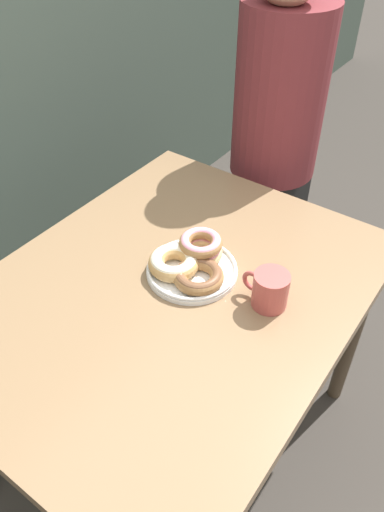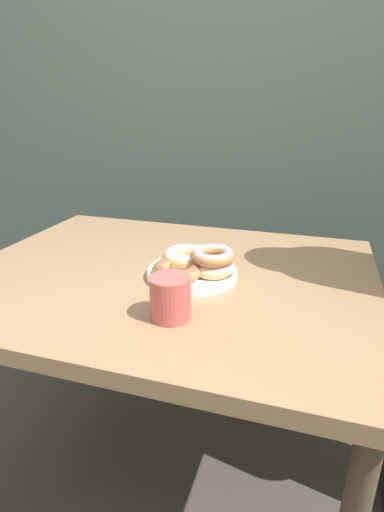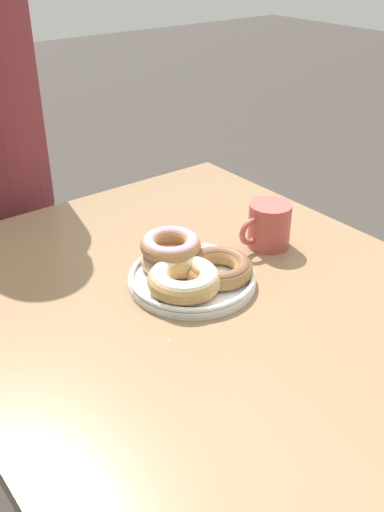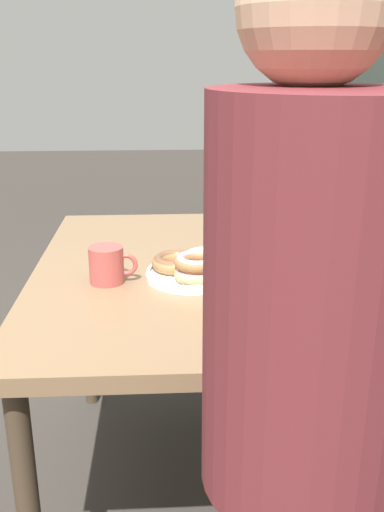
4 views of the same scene
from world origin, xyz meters
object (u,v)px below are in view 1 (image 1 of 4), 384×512
donut_plate (191,262)px  person_figure (275,147)px  coffee_mug (270,289)px  dining_table (171,308)px

donut_plate → person_figure: size_ratio=0.18×
donut_plate → person_figure: bearing=10.5°
coffee_mug → person_figure: person_figure is taller
donut_plate → person_figure: person_figure is taller
coffee_mug → person_figure: size_ratio=0.09×
donut_plate → coffee_mug: 0.22m
donut_plate → coffee_mug: coffee_mug is taller
dining_table → donut_plate: bearing=-6.0°
donut_plate → coffee_mug: (0.02, -0.22, 0.02)m
dining_table → coffee_mug: (0.10, -0.23, 0.13)m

